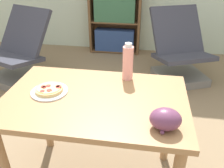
# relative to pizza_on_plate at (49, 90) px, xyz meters

# --- Properties ---
(ground_plane) EXTENTS (14.00, 14.00, 0.00)m
(ground_plane) POSITION_rel_pizza_on_plate_xyz_m (0.18, 0.09, -0.75)
(ground_plane) COLOR #897051
(dining_table) EXTENTS (1.10, 0.71, 0.73)m
(dining_table) POSITION_rel_pizza_on_plate_xyz_m (0.29, -0.01, -0.13)
(dining_table) COLOR #A37549
(dining_table) RESTS_ON ground_plane
(pizza_on_plate) EXTENTS (0.23, 0.23, 0.04)m
(pizza_on_plate) POSITION_rel_pizza_on_plate_xyz_m (0.00, 0.00, 0.00)
(pizza_on_plate) COLOR white
(pizza_on_plate) RESTS_ON dining_table
(grape_bunch) EXTENTS (0.15, 0.12, 0.11)m
(grape_bunch) POSITION_rel_pizza_on_plate_xyz_m (0.69, -0.24, 0.04)
(grape_bunch) COLOR #6B3856
(grape_bunch) RESTS_ON dining_table
(drink_bottle) EXTENTS (0.07, 0.07, 0.25)m
(drink_bottle) POSITION_rel_pizza_on_plate_xyz_m (0.46, 0.25, 0.10)
(drink_bottle) COLOR pink
(drink_bottle) RESTS_ON dining_table
(lounge_chair_near) EXTENTS (0.84, 0.94, 0.88)m
(lounge_chair_near) POSITION_rel_pizza_on_plate_xyz_m (-1.02, 1.38, -0.46)
(lounge_chair_near) COLOR slate
(lounge_chair_near) RESTS_ON ground_plane
(lounge_chair_far) EXTENTS (0.85, 0.95, 0.88)m
(lounge_chair_far) POSITION_rel_pizza_on_plate_xyz_m (0.99, 1.73, -0.46)
(lounge_chair_far) COLOR slate
(lounge_chair_far) RESTS_ON ground_plane
(bookshelf) EXTENTS (0.81, 0.26, 1.48)m
(bookshelf) POSITION_rel_pizza_on_plate_xyz_m (0.03, 2.56, -0.05)
(bookshelf) COLOR brown
(bookshelf) RESTS_ON ground_plane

